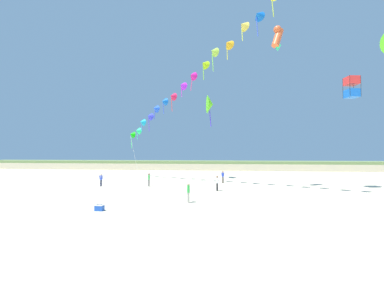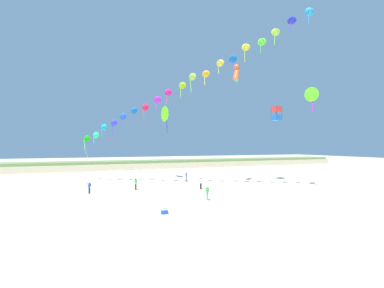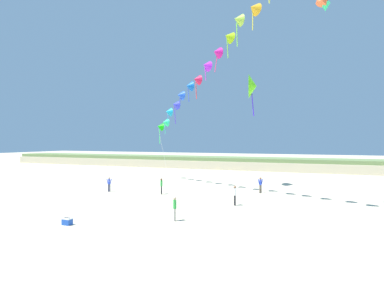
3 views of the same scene
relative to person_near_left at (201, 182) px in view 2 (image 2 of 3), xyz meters
name	(u,v)px [view 2 (image 2 of 3)]	position (x,y,z in m)	size (l,w,h in m)	color
ground_plane	(252,215)	(-1.11, -13.42, -0.93)	(240.00, 240.00, 0.00)	beige
dune_ridge	(144,164)	(-1.11, 35.05, 0.12)	(120.00, 8.41, 2.11)	beige
person_near_left	(201,182)	(0.00, 0.00, 0.00)	(0.35, 0.53, 1.60)	black
person_near_right	(89,187)	(-13.92, 2.04, -0.05)	(0.49, 0.34, 1.52)	#282D4C
person_mid_center	(136,183)	(-8.21, 2.73, -0.03)	(0.30, 0.52, 1.55)	black
person_far_left	(186,176)	(0.55, 7.23, 0.00)	(0.46, 0.44, 1.60)	#726656
person_far_right	(207,192)	(-2.12, -6.72, -0.01)	(0.30, 0.54, 1.59)	gray
kite_banner_string	(180,85)	(-1.76, 3.50, 13.79)	(27.63, 23.06, 23.25)	#0CC30A
large_kite_low_lead	(276,114)	(14.63, 2.55, 10.26)	(1.42, 1.42, 2.29)	blue
large_kite_mid_trail	(236,73)	(6.71, 1.93, 15.98)	(1.73, 1.59, 2.88)	#EC5D2F
large_kite_high_solo	(167,114)	(-1.37, 11.95, 10.53)	(1.45, 2.85, 4.77)	#68F018
large_kite_outer_drift	(313,94)	(14.23, -5.28, 11.92)	(1.54, 2.17, 3.38)	#66F027
beach_cooler	(164,211)	(-7.81, -10.32, -0.71)	(0.58, 0.41, 0.46)	blue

